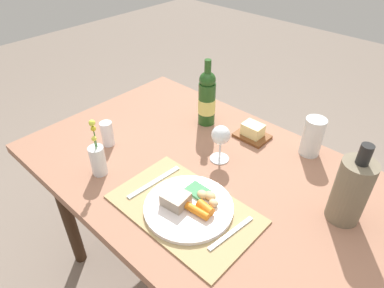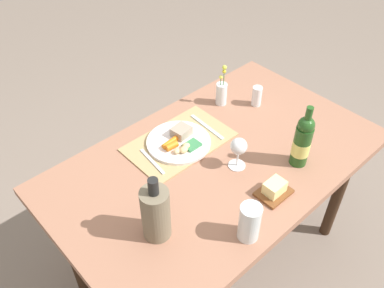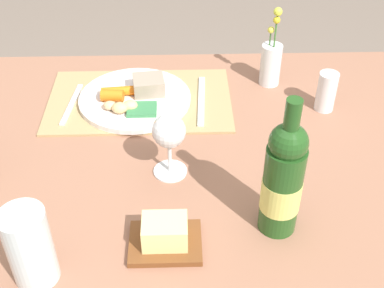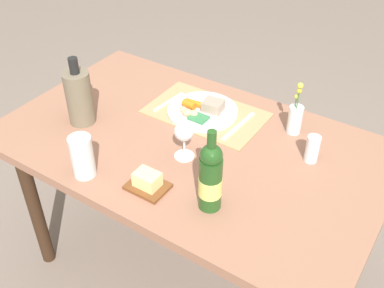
% 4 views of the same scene
% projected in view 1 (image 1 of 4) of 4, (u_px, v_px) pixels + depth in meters
% --- Properties ---
extents(dining_table, '(1.40, 0.84, 0.74)m').
position_uv_depth(dining_table, '(211.00, 191.00, 1.23)').
color(dining_table, '#9B6951').
rests_on(dining_table, ground_plane).
extents(placemat, '(0.46, 0.28, 0.01)m').
position_uv_depth(placemat, '(185.00, 209.00, 1.05)').
color(placemat, tan).
rests_on(placemat, dining_table).
extents(dinner_plate, '(0.28, 0.28, 0.05)m').
position_uv_depth(dinner_plate, '(189.00, 205.00, 1.04)').
color(dinner_plate, white).
rests_on(dinner_plate, placemat).
extents(fork, '(0.03, 0.21, 0.00)m').
position_uv_depth(fork, '(154.00, 182.00, 1.14)').
color(fork, silver).
rests_on(fork, placemat).
extents(knife, '(0.03, 0.17, 0.00)m').
position_uv_depth(knife, '(231.00, 233.00, 0.97)').
color(knife, silver).
rests_on(knife, placemat).
extents(cooler_bottle, '(0.10, 0.10, 0.27)m').
position_uv_depth(cooler_bottle, '(351.00, 190.00, 0.96)').
color(cooler_bottle, '#726651').
rests_on(cooler_bottle, dining_table).
extents(wine_glass, '(0.07, 0.07, 0.14)m').
position_uv_depth(wine_glass, '(221.00, 137.00, 1.19)').
color(wine_glass, white).
rests_on(wine_glass, dining_table).
extents(flower_vase, '(0.05, 0.05, 0.21)m').
position_uv_depth(flower_vase, '(98.00, 159.00, 1.15)').
color(flower_vase, silver).
rests_on(flower_vase, dining_table).
extents(water_tumbler, '(0.08, 0.08, 0.15)m').
position_uv_depth(water_tumbler, '(312.00, 139.00, 1.24)').
color(water_tumbler, silver).
rests_on(water_tumbler, dining_table).
extents(wine_bottle, '(0.07, 0.07, 0.28)m').
position_uv_depth(wine_bottle, '(207.00, 99.00, 1.38)').
color(wine_bottle, '#234F1C').
rests_on(wine_bottle, dining_table).
extents(salt_shaker, '(0.05, 0.05, 0.10)m').
position_uv_depth(salt_shaker, '(107.00, 134.00, 1.30)').
color(salt_shaker, white).
rests_on(salt_shaker, dining_table).
extents(butter_dish, '(0.13, 0.10, 0.06)m').
position_uv_depth(butter_dish, '(253.00, 132.00, 1.35)').
color(butter_dish, brown).
rests_on(butter_dish, dining_table).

